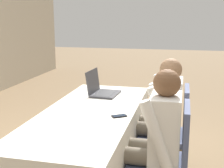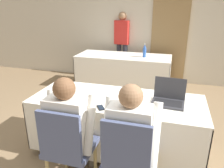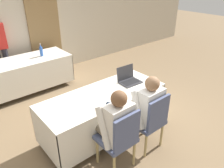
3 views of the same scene
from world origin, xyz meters
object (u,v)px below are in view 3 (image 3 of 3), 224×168
water_bottle (41,50)px  chair_near_left (120,138)px  chair_near_right (150,120)px  person_white_shirt (146,107)px  cell_phone (110,104)px  laptop (129,79)px  person_checkered_shirt (114,124)px

water_bottle → chair_near_left: (-0.29, -2.89, -0.35)m
chair_near_right → person_white_shirt: person_white_shirt is taller
cell_phone → laptop: bearing=-7.1°
cell_phone → water_bottle: water_bottle is taller
chair_near_left → person_white_shirt: bearing=-169.9°
water_bottle → person_white_shirt: person_white_shirt is taller
laptop → person_checkered_shirt: (-0.87, -0.64, -0.11)m
chair_near_right → person_checkered_shirt: person_checkered_shirt is taller
laptop → cell_phone: (-0.67, -0.33, -0.04)m
laptop → chair_near_left: size_ratio=0.40×
water_bottle → chair_near_right: size_ratio=0.30×
water_bottle → person_checkered_shirt: 2.80m
cell_phone → chair_near_left: size_ratio=0.15×
laptop → chair_near_left: bearing=-135.9°
laptop → water_bottle: bearing=108.6°
person_white_shirt → chair_near_left: bearing=10.1°
water_bottle → chair_near_right: (0.30, -2.89, -0.35)m
laptop → chair_near_left: laptop is taller
cell_phone → chair_near_right: (0.39, -0.41, -0.23)m
water_bottle → person_white_shirt: 2.81m
cell_phone → chair_near_left: (-0.19, -0.41, -0.23)m
cell_phone → chair_near_left: bearing=-148.2°
cell_phone → chair_near_left: chair_near_left is taller
laptop → chair_near_left: (-0.87, -0.74, -0.27)m
person_checkered_shirt → person_white_shirt: same height
water_bottle → chair_near_left: 2.92m
cell_phone → person_white_shirt: bearing=-71.5°
cell_phone → chair_near_right: chair_near_right is taller
laptop → person_white_shirt: bearing=-110.3°
person_white_shirt → laptop: bearing=-113.8°
person_checkered_shirt → laptop: bearing=-143.6°
cell_phone → person_white_shirt: (0.39, -0.31, -0.07)m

